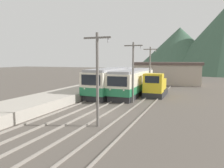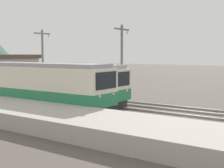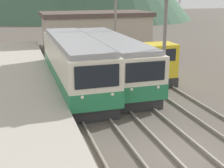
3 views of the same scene
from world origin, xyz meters
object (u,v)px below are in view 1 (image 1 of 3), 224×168
(commuter_train_left, at_px, (111,82))
(shunting_locomotive, at_px, (156,87))
(catenary_mast_far, at_px, (150,67))
(commuter_train_center, at_px, (133,83))
(catenary_mast_mid, at_px, (133,70))
(catenary_mast_near, at_px, (98,76))

(commuter_train_left, height_order, shunting_locomotive, commuter_train_left)
(commuter_train_left, relative_size, catenary_mast_far, 1.89)
(commuter_train_center, xyz_separation_m, shunting_locomotive, (3.00, 0.02, -0.38))
(commuter_train_center, xyz_separation_m, catenary_mast_far, (1.51, 3.61, 1.99))
(commuter_train_left, xyz_separation_m, commuter_train_center, (2.80, 0.87, -0.07))
(commuter_train_left, bearing_deg, commuter_train_center, 17.20)
(shunting_locomotive, height_order, catenary_mast_mid, catenary_mast_mid)
(commuter_train_left, relative_size, shunting_locomotive, 2.17)
(commuter_train_center, relative_size, catenary_mast_far, 1.96)
(catenary_mast_mid, bearing_deg, shunting_locomotive, 74.58)
(catenary_mast_near, xyz_separation_m, catenary_mast_mid, (0.00, 8.99, 0.00))
(commuter_train_center, distance_m, catenary_mast_mid, 5.94)
(catenary_mast_near, xyz_separation_m, catenary_mast_far, (0.00, 17.99, 0.00))
(commuter_train_center, xyz_separation_m, catenary_mast_mid, (1.51, -5.39, 1.99))
(catenary_mast_far, bearing_deg, catenary_mast_near, -90.00)
(commuter_train_left, height_order, catenary_mast_far, catenary_mast_far)
(catenary_mast_far, bearing_deg, commuter_train_center, -112.70)
(commuter_train_center, distance_m, shunting_locomotive, 3.02)
(catenary_mast_near, distance_m, catenary_mast_mid, 8.99)
(commuter_train_left, distance_m, shunting_locomotive, 5.88)
(catenary_mast_mid, relative_size, catenary_mast_far, 1.00)
(shunting_locomotive, bearing_deg, commuter_train_left, -171.30)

